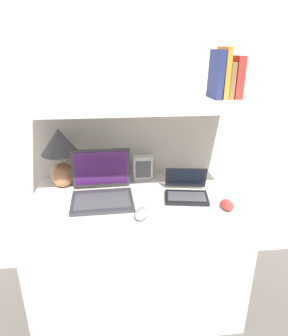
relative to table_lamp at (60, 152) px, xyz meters
name	(u,v)px	position (x,y,z in m)	size (l,w,h in m)	color
wall_back	(130,102)	(0.43, 0.20, 0.24)	(6.00, 0.05, 2.40)	silver
desk	(137,251)	(0.43, -0.20, -0.59)	(1.17, 0.66, 0.74)	silver
back_riser	(132,188)	(0.43, 0.16, -0.34)	(1.17, 0.04, 1.24)	silver
shelf	(134,102)	(0.43, -0.12, 0.30)	(1.17, 0.60, 0.03)	silver
table_lamp	(60,152)	(0.00, 0.00, 0.00)	(0.22, 0.22, 0.36)	#B27A4C
laptop_large	(102,190)	(0.24, -0.19, -0.17)	(0.34, 0.32, 0.26)	#333338
laptop_small	(186,191)	(0.71, -0.21, -0.19)	(0.27, 0.24, 0.15)	black
computer_mouse	(142,213)	(0.44, -0.40, -0.20)	(0.10, 0.13, 0.04)	#99999E
second_mouse	(227,205)	(0.89, -0.36, -0.20)	(0.08, 0.12, 0.04)	red
router_box	(143,168)	(0.49, 0.05, -0.14)	(0.12, 0.06, 0.15)	white
book_red	(236,77)	(0.96, -0.12, 0.42)	(0.04, 0.15, 0.21)	#A82823
book_brown	(228,80)	(0.92, -0.12, 0.40)	(0.03, 0.15, 0.18)	brown
book_orange	(222,73)	(0.89, -0.12, 0.44)	(0.02, 0.18, 0.25)	orange
book_navy	(216,74)	(0.85, -0.12, 0.43)	(0.04, 0.17, 0.24)	navy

